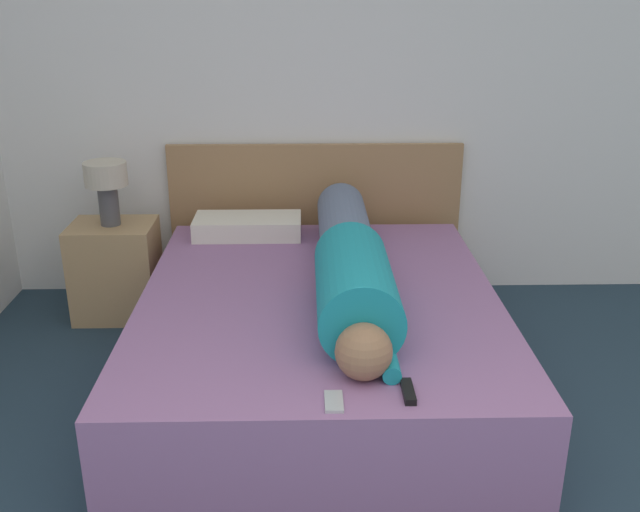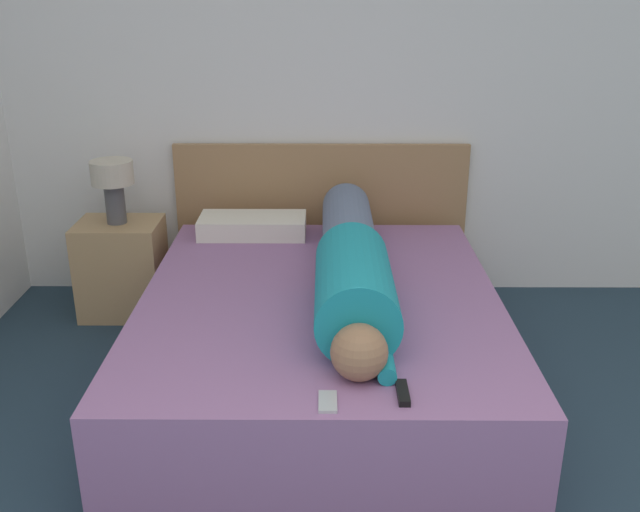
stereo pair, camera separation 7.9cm
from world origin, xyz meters
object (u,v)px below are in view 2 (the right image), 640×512
object	(u,v)px
nightstand	(122,268)
table_lamp	(113,181)
tv_remote	(403,393)
person_lying	(352,264)
bed	(320,341)
pillow_near_headboard	(253,226)
cell_phone	(328,402)

from	to	relation	value
nightstand	table_lamp	world-z (taller)	table_lamp
tv_remote	nightstand	bearing A→B (deg)	130.69
nightstand	person_lying	xyz separation A→B (m)	(1.31, -0.82, 0.35)
bed	table_lamp	distance (m)	1.53
person_lying	pillow_near_headboard	xyz separation A→B (m)	(-0.54, 0.83, -0.09)
table_lamp	cell_phone	xyz separation A→B (m)	(1.19, -1.74, -0.31)
bed	nightstand	world-z (taller)	nightstand
nightstand	tv_remote	world-z (taller)	nightstand
nightstand	cell_phone	xyz separation A→B (m)	(1.19, -1.74, 0.21)
tv_remote	person_lying	bearing A→B (deg)	99.63
table_lamp	person_lying	bearing A→B (deg)	-32.09
table_lamp	person_lying	world-z (taller)	table_lamp
person_lying	tv_remote	xyz separation A→B (m)	(0.15, -0.87, -0.14)
tv_remote	cell_phone	size ratio (longest dim) A/B	1.15
table_lamp	tv_remote	size ratio (longest dim) A/B	2.40
pillow_near_headboard	tv_remote	bearing A→B (deg)	-68.09
tv_remote	cell_phone	bearing A→B (deg)	-169.38
bed	tv_remote	world-z (taller)	tv_remote
nightstand	bed	bearing A→B (deg)	-35.43
bed	nightstand	distance (m)	1.43
bed	tv_remote	size ratio (longest dim) A/B	13.56
bed	table_lamp	size ratio (longest dim) A/B	5.65
table_lamp	pillow_near_headboard	world-z (taller)	table_lamp
nightstand	cell_phone	world-z (taller)	nightstand
table_lamp	person_lying	xyz separation A→B (m)	(1.31, -0.82, -0.17)
bed	person_lying	size ratio (longest dim) A/B	1.12
nightstand	tv_remote	size ratio (longest dim) A/B	3.74
bed	nightstand	xyz separation A→B (m)	(-1.16, 0.83, 0.04)
tv_remote	cell_phone	xyz separation A→B (m)	(-0.26, -0.05, -0.01)
nightstand	cell_phone	distance (m)	2.12
person_lying	table_lamp	bearing A→B (deg)	147.91
nightstand	person_lying	world-z (taller)	person_lying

